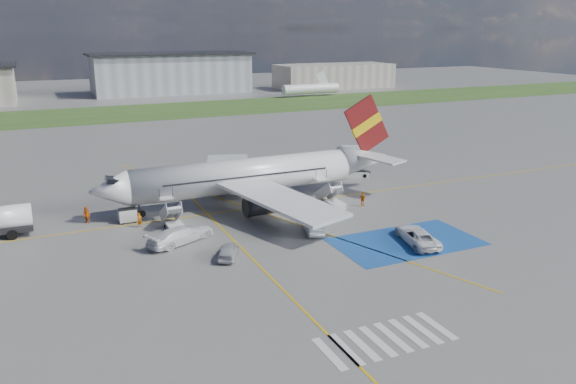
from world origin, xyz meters
The scene contains 21 objects.
ground centered at (0.00, 0.00, 0.00)m, with size 400.00×400.00×0.00m, color #60605E.
grass_strip centered at (0.00, 95.00, 0.01)m, with size 400.00×30.00×0.01m, color #2D4C1E.
taxiway_line_main centered at (0.00, 12.00, 0.01)m, with size 120.00×0.20×0.01m, color gold.
taxiway_line_cross centered at (-5.00, -10.00, 0.01)m, with size 0.20×60.00×0.01m, color gold.
taxiway_line_diag centered at (0.00, 12.00, 0.01)m, with size 0.20×60.00×0.01m, color gold.
staging_box centered at (10.00, -4.00, 0.01)m, with size 14.00×8.00×0.01m, color #184791.
crosswalk centered at (-1.80, -18.00, 0.01)m, with size 9.00×4.00×0.01m.
terminal_centre centered at (20.00, 135.00, 6.00)m, with size 48.00×18.00×12.00m, color gray.
terminal_east centered at (75.00, 128.00, 4.00)m, with size 40.00×16.00×8.00m, color gray.
airliner centered at (1.51, 14.00, 3.39)m, with size 36.81×32.95×11.92m.
airstairs_fwd centered at (-9.50, 8.70, 0.62)m, with size 1.90×5.20×3.60m.
airstairs_aft centered at (9.00, 8.70, 0.62)m, with size 1.90×5.20×3.60m.
gpu_cart centered at (-13.44, 12.93, 0.68)m, with size 1.87×1.25×1.52m.
belt_loader centered at (18.08, 19.54, 0.34)m, with size 4.72×3.05×1.38m.
car_silver_a centered at (-6.82, -0.62, 0.67)m, with size 1.57×3.91×1.33m, color #A9AAB0.
car_silver_b centered at (3.00, 2.04, 0.73)m, with size 1.56×4.46×1.47m, color silver.
van_white_a centered at (10.74, -4.62, 0.97)m, with size 2.38×5.16×1.94m, color white.
van_white_b centered at (-9.73, 4.80, 1.06)m, with size 2.19×5.40×2.12m, color white.
crew_fwd centered at (-12.55, 10.91, 0.77)m, with size 0.56×0.37×1.54m, color orange.
crew_nose centered at (-17.41, 14.28, 0.91)m, with size 0.89×0.69×1.83m, color #E85E0C.
crew_aft centered at (12.16, 7.40, 0.83)m, with size 0.97×0.40×1.66m, color orange.
Camera 1 is at (-21.25, -45.22, 19.72)m, focal length 35.00 mm.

